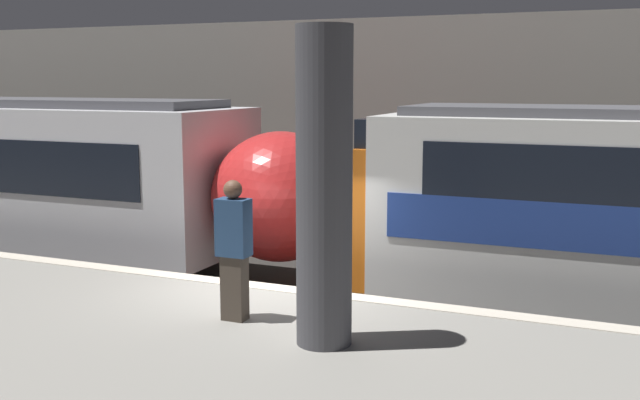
% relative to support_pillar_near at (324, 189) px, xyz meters
% --- Properties ---
extents(ground_plane, '(120.00, 120.00, 0.00)m').
position_rel_support_pillar_near_xyz_m(ground_plane, '(-1.60, 1.88, -2.77)').
color(ground_plane, '#282623').
extents(platform, '(40.00, 5.19, 1.10)m').
position_rel_support_pillar_near_xyz_m(platform, '(-1.60, -0.71, -2.22)').
color(platform, gray).
rests_on(platform, ground).
extents(station_rear_barrier, '(50.00, 0.15, 5.27)m').
position_rel_support_pillar_near_xyz_m(station_rear_barrier, '(-1.60, 9.09, -0.14)').
color(station_rear_barrier, '#9E998E').
rests_on(station_rear_barrier, ground).
extents(support_pillar_near, '(0.59, 0.59, 3.36)m').
position_rel_support_pillar_near_xyz_m(support_pillar_near, '(0.00, 0.00, 0.00)').
color(support_pillar_near, '#47474C').
rests_on(support_pillar_near, platform).
extents(person_waiting, '(0.38, 0.24, 1.67)m').
position_rel_support_pillar_near_xyz_m(person_waiting, '(-1.27, 0.32, -0.80)').
color(person_waiting, '#473D33').
rests_on(person_waiting, platform).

